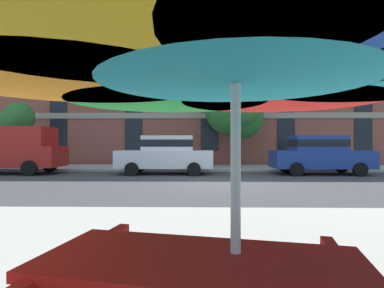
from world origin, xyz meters
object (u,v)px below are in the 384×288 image
(sedan_white, at_px, (166,154))
(street_tree_left, at_px, (17,120))
(street_tree_middle, at_px, (236,112))
(patio_umbrella, at_px, (236,45))
(pickup_red, at_px, (12,152))
(sedan_blue, at_px, (319,154))

(sedan_white, bearing_deg, street_tree_left, 162.88)
(street_tree_left, height_order, street_tree_middle, street_tree_middle)
(sedan_white, xyz_separation_m, patio_umbrella, (1.70, -12.70, 1.03))
(pickup_red, relative_size, patio_umbrella, 1.43)
(pickup_red, distance_m, sedan_blue, 14.34)
(patio_umbrella, bearing_deg, street_tree_middle, 83.06)
(street_tree_left, relative_size, patio_umbrella, 1.04)
(sedan_white, xyz_separation_m, street_tree_middle, (3.67, 3.43, 2.29))
(sedan_blue, bearing_deg, patio_umbrella, -112.95)
(pickup_red, xyz_separation_m, patio_umbrella, (8.96, -12.70, 0.95))
(street_tree_left, height_order, patio_umbrella, street_tree_left)
(sedan_blue, xyz_separation_m, street_tree_left, (-15.67, 2.64, 1.78))
(sedan_white, bearing_deg, street_tree_middle, 43.13)
(pickup_red, xyz_separation_m, street_tree_middle, (10.92, 3.43, 2.21))
(sedan_blue, relative_size, patio_umbrella, 1.23)
(sedan_blue, xyz_separation_m, street_tree_middle, (-3.41, 3.43, 2.29))
(sedan_white, relative_size, street_tree_middle, 0.92)
(sedan_white, bearing_deg, patio_umbrella, -82.37)
(patio_umbrella, bearing_deg, pickup_red, 125.20)
(pickup_red, height_order, street_tree_left, street_tree_left)
(sedan_blue, xyz_separation_m, patio_umbrella, (-5.38, -12.70, 1.03))
(street_tree_left, bearing_deg, pickup_red, -63.32)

